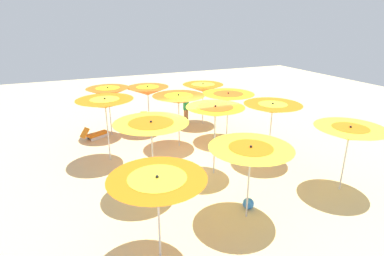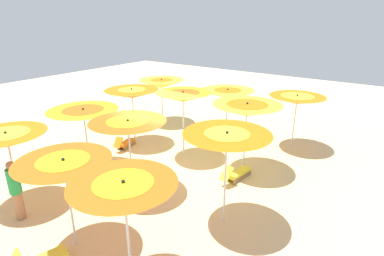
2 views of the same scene
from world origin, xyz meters
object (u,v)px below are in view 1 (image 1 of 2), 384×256
object	(u,v)px
beach_umbrella_5	(215,111)
beach_umbrella_10	(105,104)
beach_umbrella_4	(251,153)
beach_umbrella_11	(108,92)
beach_umbrella_6	(179,99)
beach_ball	(248,203)
beach_umbrella_1	(272,109)
beach_umbrella_0	(349,134)
lounger_2	(96,134)
beach_umbrella_2	(228,97)
beachgoer_0	(186,108)
beach_umbrella_3	(203,88)
beach_umbrella_8	(157,184)
lounger_1	(258,150)
lounger_3	(144,121)
beach_umbrella_7	(148,91)
lounger_0	(143,176)
beach_umbrella_9	(151,128)

from	to	relation	value
beach_umbrella_5	beach_umbrella_10	world-z (taller)	beach_umbrella_5
beach_umbrella_4	beach_umbrella_11	world-z (taller)	beach_umbrella_11
beach_umbrella_6	beach_ball	distance (m)	5.54
beach_umbrella_4	beach_umbrella_10	distance (m)	5.98
beach_umbrella_4	beach_umbrella_1	bearing A→B (deg)	45.10
beach_umbrella_11	beach_ball	xyz separation A→B (m)	(2.64, -7.66, -1.91)
beach_umbrella_4	beach_umbrella_6	world-z (taller)	beach_umbrella_6
beach_umbrella_0	lounger_2	distance (m)	10.40
beach_umbrella_10	beach_umbrella_6	bearing A→B (deg)	5.60
beach_umbrella_2	beachgoer_0	size ratio (longest dim) A/B	1.38
beach_umbrella_6	beach_umbrella_3	bearing A→B (deg)	46.24
beach_umbrella_3	beach_umbrella_8	xyz separation A→B (m)	(-5.00, -8.41, 0.05)
beach_umbrella_4	lounger_1	distance (m)	4.66
beach_ball	beach_umbrella_2	bearing A→B (deg)	67.38
lounger_1	beachgoer_0	bearing A→B (deg)	-179.49
beach_umbrella_5	beachgoer_0	distance (m)	5.83
beach_umbrella_5	lounger_3	size ratio (longest dim) A/B	2.12
lounger_1	beach_umbrella_3	bearing A→B (deg)	171.76
beach_umbrella_6	beach_umbrella_7	xyz separation A→B (m)	(-0.64, 2.44, -0.09)
beach_umbrella_3	lounger_0	bearing A→B (deg)	-133.00
beach_umbrella_2	beach_umbrella_5	bearing A→B (deg)	-126.95
beach_umbrella_0	beach_umbrella_11	bearing A→B (deg)	126.99
beach_umbrella_2	beach_umbrella_10	xyz separation A→B (m)	(-5.25, -0.13, 0.29)
beach_umbrella_5	lounger_3	bearing A→B (deg)	98.35
beach_umbrella_9	beach_umbrella_3	bearing A→B (deg)	52.11
beach_umbrella_5	beach_umbrella_9	world-z (taller)	beach_umbrella_5
beach_umbrella_4	lounger_1	size ratio (longest dim) A/B	1.90
beach_umbrella_0	beach_umbrella_3	bearing A→B (deg)	99.42
beach_umbrella_9	beach_umbrella_6	bearing A→B (deg)	56.96
beach_umbrella_9	lounger_0	world-z (taller)	beach_umbrella_9
beach_umbrella_4	beach_ball	xyz separation A→B (m)	(0.26, 0.31, -1.77)
beach_umbrella_3	beach_ball	xyz separation A→B (m)	(-2.04, -7.49, -1.75)
beach_umbrella_9	beach_umbrella_10	distance (m)	3.07
beach_umbrella_10	beach_umbrella_1	bearing A→B (deg)	-23.35
lounger_1	beach_ball	size ratio (longest dim) A/B	3.49
beach_umbrella_6	beach_umbrella_9	size ratio (longest dim) A/B	0.96
beach_umbrella_1	beach_umbrella_11	world-z (taller)	beach_umbrella_11
beach_umbrella_7	lounger_1	size ratio (longest dim) A/B	1.92
beach_umbrella_0	lounger_2	world-z (taller)	beach_umbrella_0
beach_umbrella_7	beach_umbrella_10	xyz separation A→B (m)	(-2.36, -2.73, 0.30)
beach_umbrella_8	lounger_3	bearing A→B (deg)	77.29
beach_umbrella_0	beach_umbrella_9	distance (m)	6.01
beach_umbrella_11	lounger_0	size ratio (longest dim) A/B	1.69
beach_umbrella_1	beach_umbrella_7	bearing A→B (deg)	122.54
lounger_3	beach_umbrella_10	bearing A→B (deg)	-18.48
beach_umbrella_1	beach_umbrella_9	bearing A→B (deg)	-174.19
beach_umbrella_3	lounger_2	size ratio (longest dim) A/B	1.61
beach_umbrella_2	lounger_0	world-z (taller)	beach_umbrella_2
beach_umbrella_5	beach_umbrella_6	distance (m)	2.88
beach_umbrella_6	beach_umbrella_7	bearing A→B (deg)	104.74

